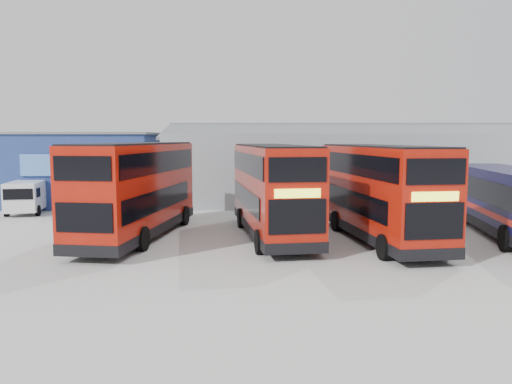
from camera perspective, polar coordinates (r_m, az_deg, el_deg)
name	(u,v)px	position (r m, az deg, el deg)	size (l,w,h in m)	color
ground_plane	(282,264)	(19.07, 3.02, -8.19)	(120.00, 120.00, 0.00)	#B1B0AB
office_block	(74,168)	(38.65, -20.11, 2.62)	(12.30, 8.32, 5.12)	navy
maintenance_shed	(368,166)	(39.59, 12.70, 2.95)	(30.50, 12.00, 5.89)	#8E949B
double_decker_left	(137,191)	(24.17, -13.42, 0.11)	(4.12, 10.89, 4.51)	#A51609
double_decker_centre	(272,191)	(23.88, 1.87, 0.09)	(3.90, 10.66, 4.41)	#A51609
double_decker_right	(379,194)	(23.57, 13.87, -0.18)	(3.80, 10.64, 4.41)	#A51609
single_decker_blue	(511,204)	(26.77, 27.09, -1.19)	(4.49, 12.20, 3.24)	black
panel_van	(28,195)	(34.85, -24.56, -0.30)	(2.60, 4.88, 2.03)	white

